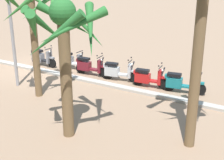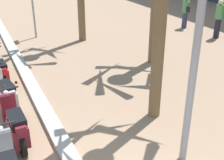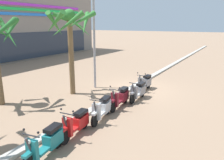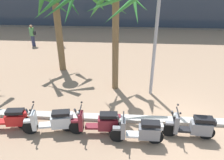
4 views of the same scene
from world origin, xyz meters
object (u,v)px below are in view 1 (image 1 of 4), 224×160
scooter_red_mid_rear (148,78)px  palm_tree_near_sign (33,9)px  scooter_grey_far_back (71,60)px  scooter_teal_mid_centre (181,83)px  scooter_silver_tail_end (118,71)px  scooter_maroon_second_in_line (89,66)px  scooter_grey_gap_after_mid (41,57)px  palm_tree_by_mall_entrance (64,37)px

scooter_red_mid_rear → palm_tree_near_sign: (3.58, 3.24, 3.19)m
palm_tree_near_sign → scooter_red_mid_rear: bearing=-137.8°
scooter_red_mid_rear → scooter_grey_far_back: bearing=-4.6°
scooter_red_mid_rear → scooter_teal_mid_centre: bearing=-175.8°
scooter_teal_mid_centre → palm_tree_near_sign: 6.87m
scooter_silver_tail_end → scooter_grey_far_back: 3.03m
scooter_maroon_second_in_line → scooter_grey_far_back: scooter_maroon_second_in_line is taller
scooter_silver_tail_end → scooter_grey_gap_after_mid: size_ratio=1.03×
scooter_teal_mid_centre → scooter_maroon_second_in_line: (4.76, 0.07, 0.00)m
scooter_grey_far_back → scooter_maroon_second_in_line: bearing=166.6°
scooter_maroon_second_in_line → palm_tree_near_sign: bearing=84.3°
scooter_silver_tail_end → palm_tree_by_mall_entrance: (-1.17, 5.31, 2.83)m
scooter_red_mid_rear → scooter_grey_gap_after_mid: 6.39m
scooter_teal_mid_centre → scooter_grey_gap_after_mid: (7.90, 0.10, 0.00)m
scooter_teal_mid_centre → scooter_grey_far_back: scooter_teal_mid_centre is taller
scooter_silver_tail_end → scooter_maroon_second_in_line: 1.63m
scooter_grey_far_back → scooter_grey_gap_after_mid: scooter_grey_gap_after_mid is taller
scooter_maroon_second_in_line → palm_tree_by_mall_entrance: (-2.80, 5.29, 2.83)m
scooter_maroon_second_in_line → scooter_grey_far_back: 1.43m
scooter_red_mid_rear → scooter_maroon_second_in_line: bearing=-0.7°
scooter_grey_gap_after_mid → scooter_silver_tail_end: bearing=-179.5°
scooter_teal_mid_centre → scooter_red_mid_rear: size_ratio=1.06×
scooter_silver_tail_end → palm_tree_near_sign: (1.96, 3.30, 3.17)m
scooter_silver_tail_end → scooter_grey_far_back: size_ratio=1.03×
scooter_teal_mid_centre → scooter_grey_far_back: bearing=-2.4°
palm_tree_by_mall_entrance → palm_tree_near_sign: (3.13, -2.01, 0.34)m
scooter_grey_far_back → scooter_grey_gap_after_mid: bearing=11.5°
palm_tree_by_mall_entrance → scooter_grey_far_back: bearing=-53.3°
scooter_red_mid_rear → palm_tree_near_sign: size_ratio=0.37×
scooter_grey_far_back → palm_tree_near_sign: bearing=106.3°
scooter_teal_mid_centre → palm_tree_near_sign: palm_tree_near_sign is taller
scooter_maroon_second_in_line → palm_tree_by_mall_entrance: bearing=117.9°
scooter_silver_tail_end → palm_tree_by_mall_entrance: 6.13m
scooter_grey_far_back → palm_tree_by_mall_entrance: bearing=126.7°
scooter_grey_far_back → scooter_teal_mid_centre: bearing=177.6°
scooter_teal_mid_centre → scooter_silver_tail_end: 3.13m
palm_tree_by_mall_entrance → palm_tree_near_sign: bearing=-32.7°
scooter_grey_far_back → palm_tree_by_mall_entrance: size_ratio=0.40×
scooter_teal_mid_centre → scooter_red_mid_rear: same height
scooter_teal_mid_centre → palm_tree_by_mall_entrance: size_ratio=0.42×
scooter_maroon_second_in_line → scooter_silver_tail_end: bearing=-179.4°
scooter_teal_mid_centre → scooter_grey_gap_after_mid: size_ratio=1.05×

